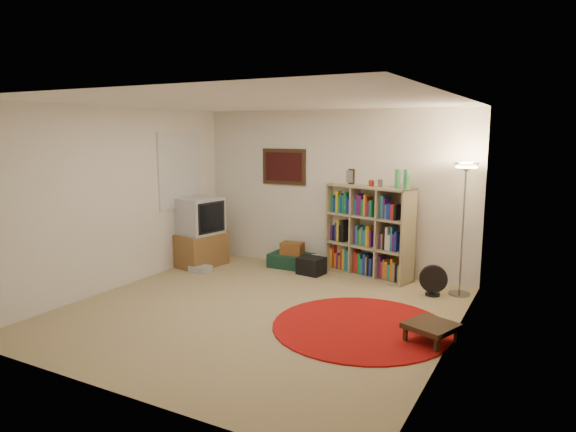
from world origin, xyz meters
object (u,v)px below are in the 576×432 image
(tv_stand, at_px, (201,233))
(side_table, at_px, (431,327))
(floor_fan, at_px, (433,281))
(suitcase, at_px, (291,260))
(bookshelf, at_px, (368,233))
(floor_lamp, at_px, (465,186))

(tv_stand, distance_m, side_table, 4.26)
(floor_fan, bearing_deg, suitcase, 155.19)
(bookshelf, distance_m, suitcase, 1.37)
(floor_fan, height_order, side_table, floor_fan)
(bookshelf, height_order, tv_stand, bookshelf)
(bookshelf, height_order, suitcase, bookshelf)
(floor_lamp, height_order, floor_fan, floor_lamp)
(suitcase, height_order, side_table, suitcase)
(floor_fan, distance_m, tv_stand, 3.71)
(bookshelf, xyz_separation_m, suitcase, (-1.24, -0.13, -0.55))
(suitcase, distance_m, side_table, 3.33)
(floor_fan, bearing_deg, side_table, -93.15)
(suitcase, relative_size, side_table, 1.16)
(floor_fan, relative_size, tv_stand, 0.38)
(bookshelf, relative_size, floor_lamp, 0.93)
(floor_fan, distance_m, suitcase, 2.39)
(suitcase, bearing_deg, tv_stand, -156.81)
(floor_lamp, height_order, suitcase, floor_lamp)
(tv_stand, height_order, suitcase, tv_stand)
(tv_stand, distance_m, suitcase, 1.53)
(floor_lamp, bearing_deg, suitcase, 175.99)
(floor_fan, relative_size, suitcase, 0.61)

